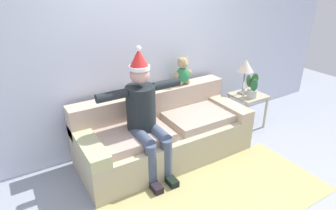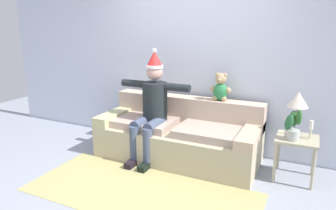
% 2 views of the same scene
% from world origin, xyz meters
% --- Properties ---
extents(ground_plane, '(10.00, 10.00, 0.00)m').
position_xyz_m(ground_plane, '(0.00, 0.00, 0.00)').
color(ground_plane, '#8F95A2').
extents(back_wall, '(7.00, 0.10, 2.70)m').
position_xyz_m(back_wall, '(0.00, 1.55, 1.35)').
color(back_wall, silver).
rests_on(back_wall, ground_plane).
extents(couch, '(2.18, 0.91, 0.80)m').
position_xyz_m(couch, '(0.00, 1.01, 0.32)').
color(couch, '#B7AB8A').
rests_on(couch, ground_plane).
extents(person_seated, '(1.02, 0.77, 1.50)m').
position_xyz_m(person_seated, '(-0.33, 0.85, 0.76)').
color(person_seated, black).
rests_on(person_seated, ground_plane).
extents(teddy_bear, '(0.29, 0.17, 0.38)m').
position_xyz_m(teddy_bear, '(0.48, 1.30, 0.97)').
color(teddy_bear, '#2A7945').
rests_on(teddy_bear, couch).
extents(side_table, '(0.47, 0.44, 0.52)m').
position_xyz_m(side_table, '(1.51, 1.02, 0.43)').
color(side_table, tan).
rests_on(side_table, ground_plane).
extents(table_lamp, '(0.24, 0.24, 0.53)m').
position_xyz_m(table_lamp, '(1.47, 1.11, 0.94)').
color(table_lamp, gray).
rests_on(table_lamp, side_table).
extents(potted_plant, '(0.22, 0.27, 0.37)m').
position_xyz_m(potted_plant, '(1.45, 0.93, 0.69)').
color(potted_plant, '#B3B7AF').
rests_on(potted_plant, side_table).
extents(candle_tall, '(0.04, 0.04, 0.23)m').
position_xyz_m(candle_tall, '(1.37, 1.00, 0.67)').
color(candle_tall, beige).
rests_on(candle_tall, side_table).
extents(candle_short, '(0.04, 0.04, 0.22)m').
position_xyz_m(candle_short, '(1.64, 1.06, 0.66)').
color(candle_short, beige).
rests_on(candle_short, side_table).
extents(area_rug, '(2.59, 1.13, 0.01)m').
position_xyz_m(area_rug, '(0.00, -0.04, 0.00)').
color(area_rug, tan).
rests_on(area_rug, ground_plane).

